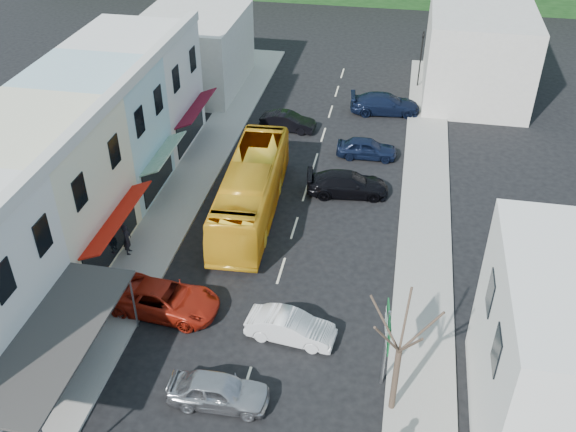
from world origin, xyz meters
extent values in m
plane|color=black|center=(0.00, 0.00, 0.00)|extent=(120.00, 120.00, 0.00)
cube|color=gray|center=(-7.50, 10.00, 0.07)|extent=(3.00, 52.00, 0.15)
cube|color=gray|center=(7.50, 10.00, 0.07)|extent=(3.00, 52.00, 0.15)
cube|color=#5A0B1B|center=(-8.40, -5.50, 3.05)|extent=(1.30, 7.65, 0.08)
cube|color=beige|center=(-12.50, 3.00, 4.00)|extent=(7.00, 8.00, 8.00)
cube|color=#AC1408|center=(-8.40, 3.00, 3.05)|extent=(1.30, 6.80, 0.08)
cube|color=#9BC0C9|center=(-12.50, 10.00, 4.00)|extent=(7.00, 6.00, 8.00)
cube|color=#195926|center=(-8.40, 10.00, 3.05)|extent=(1.30, 5.10, 0.08)
cube|color=silver|center=(-12.50, 16.50, 4.00)|extent=(7.00, 7.00, 8.00)
cube|color=#5A0B1B|center=(-8.40, 16.50, 3.05)|extent=(1.30, 5.95, 0.08)
cube|color=#B7B2A8|center=(-12.00, 27.00, 3.00)|extent=(8.00, 10.00, 6.00)
cube|color=#B7B2A8|center=(11.00, 30.00, 3.50)|extent=(8.00, 12.00, 7.00)
imported|color=gold|center=(-2.79, 9.03, 1.55)|extent=(3.06, 11.71, 3.10)
imported|color=#A9A9AD|center=(-0.86, -5.05, 0.70)|extent=(4.45, 1.91, 1.40)
imported|color=silver|center=(1.41, -0.79, 0.70)|extent=(4.57, 2.27, 1.40)
imported|color=#9B1D0E|center=(-5.00, -0.10, 0.70)|extent=(4.75, 2.29, 1.40)
imported|color=black|center=(2.62, 12.26, 0.70)|extent=(4.70, 2.40, 1.40)
imported|color=black|center=(3.39, 17.24, 0.70)|extent=(4.45, 1.94, 1.40)
imported|color=black|center=(-2.73, 20.30, 0.70)|extent=(4.54, 2.18, 1.40)
imported|color=black|center=(4.17, 24.57, 0.70)|extent=(4.69, 2.39, 1.40)
imported|color=black|center=(-8.50, 3.79, 1.00)|extent=(0.52, 0.67, 1.70)
camera|label=1|loc=(5.32, -22.04, 21.89)|focal=40.00mm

